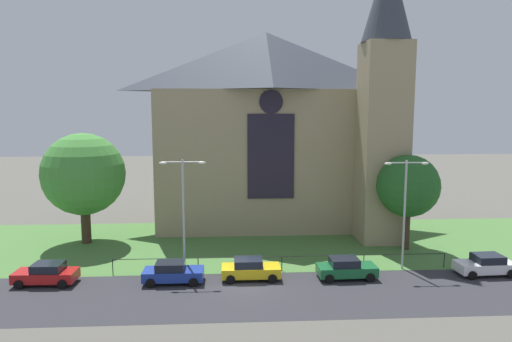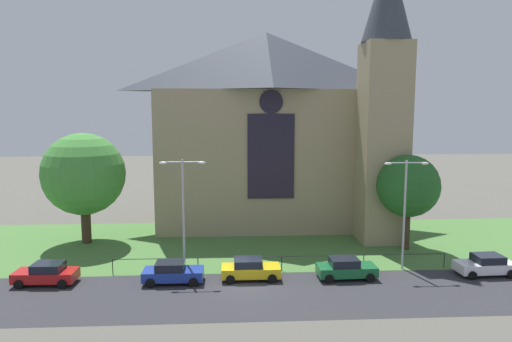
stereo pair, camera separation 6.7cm
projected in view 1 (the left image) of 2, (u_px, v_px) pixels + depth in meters
The scene contains 14 objects.
ground at pixel (243, 243), 42.69m from camera, with size 160.00×160.00×0.00m, color #56544C.
road_asphalt at pixel (248, 295), 30.82m from camera, with size 120.00×8.00×0.01m, color #2D2D33.
grass_verge at pixel (243, 249), 40.71m from camera, with size 120.00×20.00×0.01m, color #477538.
church_building at pixel (274, 127), 49.03m from camera, with size 23.20×16.20×26.00m.
iron_railing at pixel (282, 258), 35.30m from camera, with size 25.28×0.07×1.13m.
tree_right_near at pixel (408, 186), 40.13m from camera, with size 5.36×5.36×8.28m.
tree_left_far at pixel (84, 174), 41.95m from camera, with size 7.37×7.37×10.03m.
streetlamp_near at pixel (183, 202), 34.19m from camera, with size 3.37×0.26×8.54m.
streetlamp_far at pixel (405, 201), 35.15m from camera, with size 3.37×0.26×8.38m.
parked_car_red at pixel (46, 274), 32.62m from camera, with size 4.26×2.15×1.51m.
parked_car_blue at pixel (173, 272), 32.90m from camera, with size 4.21×2.04×1.51m.
parked_car_yellow at pixel (250, 269), 33.59m from camera, with size 4.20×2.02×1.51m.
parked_car_green at pixel (346, 268), 33.75m from camera, with size 4.25×2.12×1.51m.
parked_car_white at pixel (486, 265), 34.49m from camera, with size 4.26×2.15×1.51m.
Camera 1 is at (-1.19, -31.44, 12.21)m, focal length 32.82 mm.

